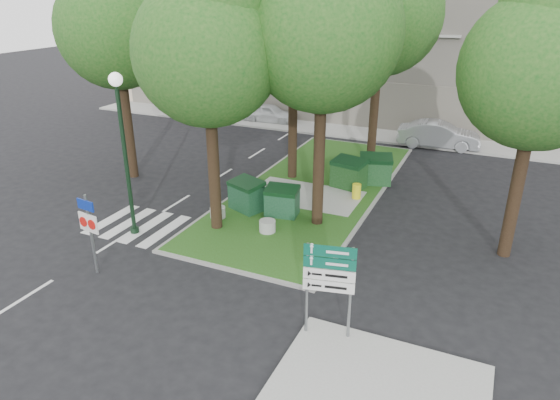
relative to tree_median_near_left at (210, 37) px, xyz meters
The scene contains 26 objects.
ground 7.88m from the tree_median_near_left, 61.12° to the right, with size 120.00×120.00×0.00m, color black.
median_island 9.27m from the tree_median_near_left, 70.64° to the left, with size 6.00×16.00×0.12m, color #284E16.
median_kerb 9.28m from the tree_median_near_left, 70.64° to the left, with size 6.30×16.30×0.10m, color gray.
sidewalk_corner 12.33m from the tree_median_near_left, 37.45° to the right, with size 5.00×4.00×0.12m, color #999993.
building_sidewalk 17.57m from the tree_median_near_left, 84.94° to the left, with size 42.00×3.00×0.12m, color #999993.
zebra_crossing 7.75m from the tree_median_near_left, 155.64° to the right, with size 5.00×3.00×0.01m, color silver.
apartment_building 23.49m from the tree_median_near_left, 86.55° to the left, with size 41.00×12.00×16.00m, color #BCA88D.
tree_median_near_left is the anchor object (origin of this frame).
tree_median_near_right 4.09m from the tree_median_near_left, 29.74° to the left, with size 5.60×5.60×11.46m.
tree_median_mid 6.53m from the tree_median_near_left, 85.60° to the left, with size 4.80×4.80×9.99m.
tree_median_far 10.24m from the tree_median_near_left, 68.72° to the left, with size 5.80×5.80×11.93m.
tree_street_left 7.83m from the tree_median_near_left, 153.43° to the left, with size 5.40×5.40×11.00m.
tree_street_right 10.80m from the tree_median_near_left, 13.39° to the left, with size 5.00×5.00×10.06m.
dumpster_a 6.84m from the tree_median_near_left, 83.92° to the left, with size 1.72×1.48×1.34m.
dumpster_b 7.14m from the tree_median_near_left, 48.66° to the left, with size 1.48×1.13×1.26m.
dumpster_c 9.62m from the tree_median_near_left, 61.23° to the left, with size 1.73×1.38×1.43m.
dumpster_d 10.73m from the tree_median_near_left, 58.84° to the left, with size 1.78×1.47×1.43m.
bollard_left 7.03m from the tree_median_near_left, 125.01° to the left, with size 0.63×0.63×0.45m, color #AEADA8.
bollard_right 7.24m from the tree_median_near_left, 11.56° to the left, with size 0.64×0.64×0.46m, color #9FA09B.
bollard_mid 7.65m from the tree_median_near_left, 50.50° to the left, with size 0.64×0.64×0.45m, color #A2A49E.
litter_bin 9.46m from the tree_median_near_left, 50.45° to the left, with size 0.39×0.39×0.68m, color yellow.
street_lamp 4.77m from the tree_median_near_left, 150.57° to the right, with size 0.49×0.49×6.20m.
traffic_sign_pole 7.43m from the tree_median_near_left, 114.63° to the right, with size 0.85×0.16×2.85m.
directional_sign 9.33m from the tree_median_near_left, 36.72° to the right, with size 1.35×0.35×2.74m.
car_white 18.42m from the tree_median_near_left, 108.83° to the left, with size 1.57×3.91×1.33m, color silver.
car_silver 17.49m from the tree_median_near_left, 67.15° to the left, with size 1.66×4.75×1.56m, color #A6A9AE.
Camera 1 is at (8.13, -12.73, 8.90)m, focal length 32.00 mm.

